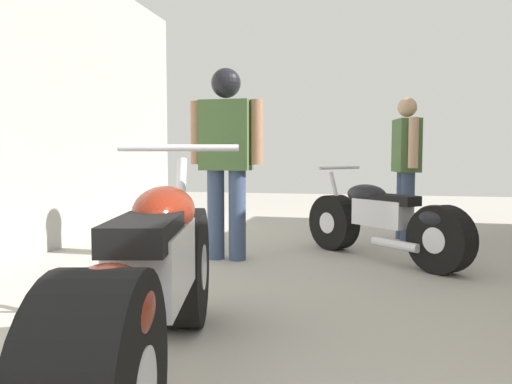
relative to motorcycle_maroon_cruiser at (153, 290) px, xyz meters
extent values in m
plane|color=#A8A399|center=(0.53, 1.67, -0.43)|extent=(18.33, 18.33, 0.00)
cylinder|color=black|center=(-0.17, 0.81, -0.09)|extent=(0.40, 0.73, 0.69)
cylinder|color=silver|center=(-0.17, 0.81, -0.09)|extent=(0.32, 0.31, 0.26)
cube|color=silver|center=(-0.01, 0.04, 0.11)|extent=(0.40, 0.73, 0.30)
ellipsoid|color=maroon|center=(-0.06, 0.28, 0.30)|extent=(0.39, 0.61, 0.24)
cube|color=black|center=(0.03, -0.15, 0.27)|extent=(0.34, 0.56, 0.11)
ellipsoid|color=maroon|center=(0.15, -0.67, 0.13)|extent=(0.38, 0.52, 0.26)
cylinder|color=silver|center=(-0.16, 0.77, 0.24)|extent=(0.11, 0.28, 0.63)
cylinder|color=silver|center=(-0.15, 0.72, 0.60)|extent=(0.66, 0.18, 0.04)
cylinder|color=silver|center=(-0.09, -0.31, -0.19)|extent=(0.22, 0.60, 0.10)
cylinder|color=black|center=(0.56, 3.40, -0.15)|extent=(0.55, 0.54, 0.58)
cylinder|color=silver|center=(0.56, 3.40, -0.15)|extent=(0.30, 0.30, 0.22)
cylinder|color=black|center=(1.50, 2.50, -0.15)|extent=(0.55, 0.54, 0.58)
cylinder|color=silver|center=(1.50, 2.50, -0.15)|extent=(0.30, 0.30, 0.22)
cube|color=silver|center=(1.03, 2.95, 0.02)|extent=(0.57, 0.55, 0.25)
ellipsoid|color=black|center=(0.89, 3.09, 0.18)|extent=(0.50, 0.49, 0.20)
cube|color=black|center=(1.15, 2.84, 0.15)|extent=(0.45, 0.44, 0.09)
ellipsoid|color=black|center=(1.47, 2.53, 0.03)|extent=(0.45, 0.44, 0.22)
cylinder|color=silver|center=(0.58, 3.37, 0.12)|extent=(0.20, 0.19, 0.52)
cylinder|color=silver|center=(0.61, 3.35, 0.43)|extent=(0.41, 0.43, 0.03)
cylinder|color=silver|center=(1.14, 2.67, -0.23)|extent=(0.41, 0.40, 0.08)
cylinder|color=#384766|center=(1.32, 4.25, -0.04)|extent=(0.18, 0.18, 0.80)
cylinder|color=#384766|center=(1.35, 4.06, -0.04)|extent=(0.18, 0.18, 0.80)
cube|color=#476638|center=(1.33, 4.15, 0.67)|extent=(0.32, 0.48, 0.61)
cylinder|color=tan|center=(1.28, 4.42, 0.69)|extent=(0.13, 0.13, 0.56)
cylinder|color=tan|center=(1.39, 3.88, 0.69)|extent=(0.13, 0.13, 0.56)
sphere|color=tan|center=(1.33, 4.15, 1.11)|extent=(0.22, 0.22, 0.22)
cylinder|color=#384766|center=(-0.52, 2.67, -0.01)|extent=(0.17, 0.17, 0.85)
cylinder|color=#384766|center=(-0.31, 2.66, -0.01)|extent=(0.17, 0.17, 0.85)
cube|color=#476638|center=(-0.42, 2.67, 0.74)|extent=(0.48, 0.27, 0.65)
cylinder|color=#9E7051|center=(-0.71, 2.68, 0.77)|extent=(0.12, 0.12, 0.60)
cylinder|color=#9E7051|center=(-0.12, 2.66, 0.77)|extent=(0.12, 0.12, 0.60)
sphere|color=black|center=(-0.42, 2.67, 1.21)|extent=(0.24, 0.24, 0.24)
sphere|color=black|center=(-0.42, 2.67, 1.23)|extent=(0.28, 0.28, 0.28)
camera|label=1|loc=(0.86, -1.94, 0.57)|focal=35.41mm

